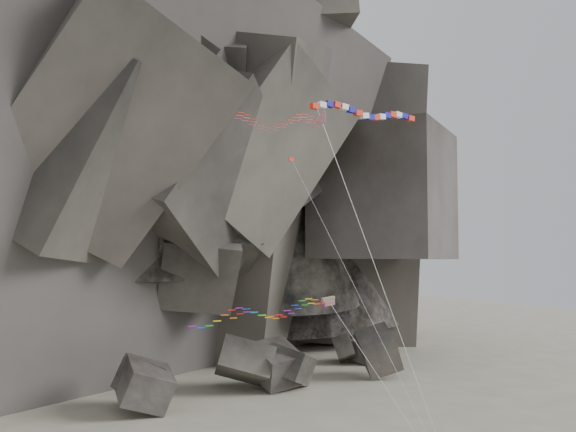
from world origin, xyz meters
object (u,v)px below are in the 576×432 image
delta_kite (277,121)px  parafoil_kite (258,312)px  banner_kite (366,114)px  pennant_kite (329,235)px

delta_kite → parafoil_kite: (-2.10, -0.58, -14.69)m
banner_kite → parafoil_kite: (-13.58, -3.53, -16.92)m
delta_kite → banner_kite: (11.49, 2.95, 2.23)m
parafoil_kite → pennant_kite: bearing=0.5°
banner_kite → parafoil_kite: 21.99m
delta_kite → parafoil_kite: 14.85m
banner_kite → pennant_kite: banner_kite is taller
parafoil_kite → delta_kite: bearing=18.1°
banner_kite → pennant_kite: size_ratio=1.21×
parafoil_kite → pennant_kite: pennant_kite is taller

